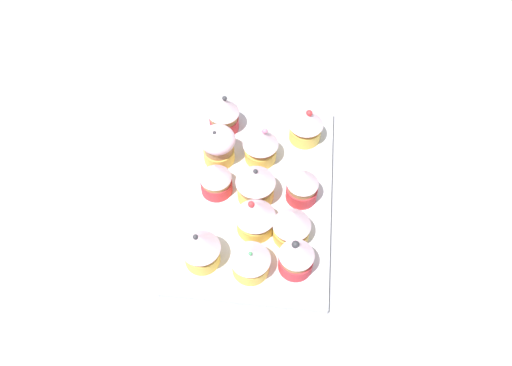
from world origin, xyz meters
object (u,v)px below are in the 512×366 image
at_px(cupcake_1, 292,224).
at_px(cupcake_10, 218,145).
at_px(cupcake_11, 223,113).
at_px(cupcake_6, 256,183).
at_px(cupcake_8, 201,248).
at_px(cupcake_7, 261,144).
at_px(cupcake_9, 216,177).
at_px(cupcake_5, 255,215).
at_px(cupcake_2, 303,183).
at_px(cupcake_4, 251,260).
at_px(cupcake_0, 296,256).
at_px(baking_tray, 256,195).
at_px(cupcake_3, 306,125).

distance_m(cupcake_1, cupcake_10, 0.20).
height_order(cupcake_1, cupcake_11, cupcake_11).
bearing_deg(cupcake_6, cupcake_8, 151.15).
relative_size(cupcake_7, cupcake_9, 1.10).
distance_m(cupcake_7, cupcake_8, 0.22).
xyz_separation_m(cupcake_5, cupcake_10, (0.13, 0.08, 0.00)).
xyz_separation_m(cupcake_1, cupcake_8, (-0.06, 0.13, 0.00)).
bearing_deg(cupcake_11, cupcake_2, -132.26).
xyz_separation_m(cupcake_4, cupcake_7, (0.22, 0.01, 0.01)).
relative_size(cupcake_5, cupcake_10, 1.02).
bearing_deg(cupcake_9, cupcake_0, -133.15).
xyz_separation_m(cupcake_6, cupcake_11, (0.15, 0.07, 0.00)).
distance_m(cupcake_2, cupcake_11, 0.20).
bearing_deg(cupcake_1, cupcake_6, 42.51).
xyz_separation_m(cupcake_2, cupcake_5, (-0.07, 0.07, 0.00)).
xyz_separation_m(baking_tray, cupcake_1, (-0.08, -0.06, 0.04)).
bearing_deg(cupcake_0, cupcake_3, -0.35).
bearing_deg(cupcake_3, cupcake_11, 86.27).
distance_m(baking_tray, cupcake_10, 0.11).
xyz_separation_m(baking_tray, cupcake_0, (-0.13, -0.07, 0.04)).
relative_size(cupcake_4, cupcake_5, 0.84).
distance_m(baking_tray, cupcake_7, 0.09).
bearing_deg(cupcake_6, baking_tray, 1.94).
xyz_separation_m(cupcake_3, cupcake_11, (0.01, 0.15, 0.00)).
bearing_deg(cupcake_9, cupcake_4, -152.91).
relative_size(baking_tray, cupcake_5, 5.02).
bearing_deg(cupcake_3, cupcake_10, 113.63).
relative_size(cupcake_2, cupcake_10, 0.92).
relative_size(cupcake_6, cupcake_10, 1.01).
height_order(cupcake_0, cupcake_1, cupcake_0).
height_order(cupcake_8, cupcake_9, cupcake_8).
bearing_deg(cupcake_3, baking_tray, 149.91).
distance_m(cupcake_2, cupcake_3, 0.13).
relative_size(cupcake_4, cupcake_9, 0.96).
bearing_deg(cupcake_4, cupcake_6, 2.71).
relative_size(cupcake_4, cupcake_6, 0.85).
xyz_separation_m(cupcake_8, cupcake_10, (0.20, 0.00, -0.00)).
xyz_separation_m(baking_tray, cupcake_6, (-0.01, -0.00, 0.05)).
height_order(cupcake_3, cupcake_11, cupcake_11).
relative_size(cupcake_0, cupcake_10, 0.95).
bearing_deg(cupcake_3, cupcake_9, 131.91).
height_order(cupcake_0, cupcake_11, cupcake_11).
xyz_separation_m(baking_tray, cupcake_11, (0.14, 0.07, 0.05)).
bearing_deg(cupcake_0, cupcake_4, 99.62).
bearing_deg(cupcake_0, cupcake_5, 47.67).
xyz_separation_m(cupcake_1, cupcake_10, (0.14, 0.14, 0.00)).
relative_size(cupcake_6, cupcake_11, 0.99).
distance_m(baking_tray, cupcake_11, 0.17).
distance_m(cupcake_3, cupcake_5, 0.21).
height_order(cupcake_0, cupcake_8, cupcake_8).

